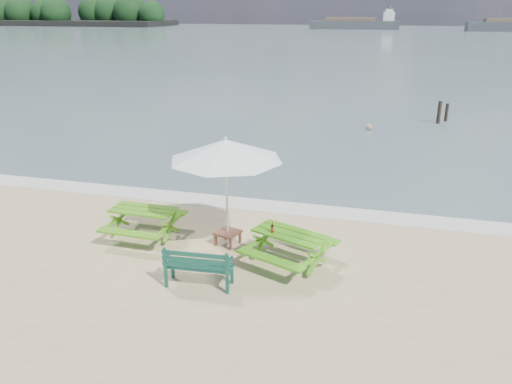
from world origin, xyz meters
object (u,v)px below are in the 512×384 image
(picnic_table_left, at_px, (144,224))
(park_bench, at_px, (199,274))
(patio_umbrella, at_px, (226,150))
(swimmer, at_px, (367,141))
(beer_bottle, at_px, (272,229))
(side_table, at_px, (228,238))
(picnic_table_right, at_px, (289,249))

(picnic_table_left, distance_m, park_bench, 2.71)
(patio_umbrella, relative_size, swimmer, 1.94)
(beer_bottle, height_order, swimmer, beer_bottle)
(park_bench, bearing_deg, side_table, 90.53)
(park_bench, xyz_separation_m, beer_bottle, (1.19, 1.25, 0.57))
(picnic_table_right, height_order, side_table, picnic_table_right)
(picnic_table_right, xyz_separation_m, park_bench, (-1.56, -1.32, -0.10))
(picnic_table_left, distance_m, side_table, 2.06)
(picnic_table_right, xyz_separation_m, beer_bottle, (-0.37, -0.08, 0.47))
(picnic_table_left, xyz_separation_m, park_bench, (2.07, -1.75, -0.10))
(picnic_table_left, bearing_deg, beer_bottle, -8.80)
(picnic_table_left, bearing_deg, patio_umbrella, 3.81)
(picnic_table_right, bearing_deg, beer_bottle, -168.42)
(picnic_table_left, distance_m, picnic_table_right, 3.65)
(side_table, bearing_deg, picnic_table_left, -176.19)
(beer_bottle, bearing_deg, swimmer, 84.23)
(picnic_table_left, relative_size, swimmer, 1.08)
(swimmer, bearing_deg, picnic_table_right, -94.25)
(park_bench, relative_size, beer_bottle, 5.58)
(beer_bottle, distance_m, swimmer, 13.59)
(park_bench, relative_size, swimmer, 0.84)
(park_bench, xyz_separation_m, side_table, (-0.02, 1.89, -0.08))
(picnic_table_right, distance_m, side_table, 1.68)
(picnic_table_left, height_order, swimmer, picnic_table_left)
(side_table, xyz_separation_m, patio_umbrella, (-0.00, 0.00, 2.12))
(patio_umbrella, bearing_deg, swimmer, 78.67)
(picnic_table_left, relative_size, park_bench, 1.29)
(picnic_table_right, distance_m, park_bench, 2.04)
(side_table, bearing_deg, picnic_table_right, -19.76)
(picnic_table_left, xyz_separation_m, patio_umbrella, (2.05, 0.14, 1.94))
(picnic_table_right, height_order, patio_umbrella, patio_umbrella)
(beer_bottle, bearing_deg, picnic_table_left, 171.20)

